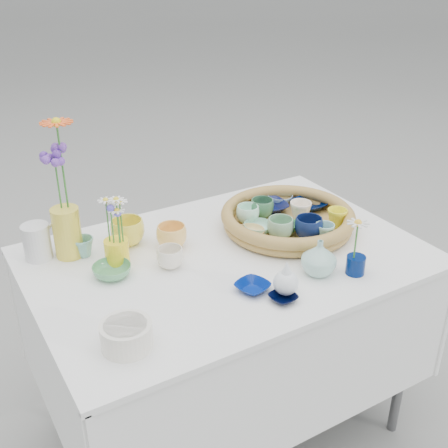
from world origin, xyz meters
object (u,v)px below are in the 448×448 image
bud_vase_seafoam (319,257)px  tall_vase_yellow (67,232)px  display_table (227,425)px  wicker_tray (288,219)px

bud_vase_seafoam → tall_vase_yellow: tall_vase_yellow is taller
bud_vase_seafoam → display_table: bearing=127.3°
display_table → tall_vase_yellow: (-0.44, 0.26, 0.85)m
display_table → bud_vase_seafoam: 0.88m
wicker_tray → tall_vase_yellow: size_ratio=2.81×
display_table → bud_vase_seafoam: (0.18, -0.24, 0.82)m
bud_vase_seafoam → tall_vase_yellow: (-0.63, 0.50, 0.03)m
wicker_tray → display_table: bearing=-169.9°
wicker_tray → tall_vase_yellow: (-0.72, 0.21, 0.05)m
wicker_tray → tall_vase_yellow: bearing=163.8°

